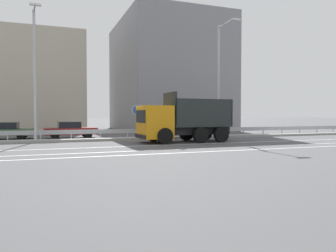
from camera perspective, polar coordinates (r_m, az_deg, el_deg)
ground_plane at (r=22.79m, az=-2.61°, el=-2.76°), size 320.00×320.00×0.00m
lane_strip_0 at (r=21.07m, az=4.95°, el=-3.15°), size 69.86×0.16×0.01m
lane_strip_1 at (r=18.79m, az=8.33°, el=-3.78°), size 69.86×0.16×0.01m
lane_strip_2 at (r=17.45m, az=10.80°, el=-4.23°), size 69.86×0.16×0.01m
median_island at (r=24.88m, az=-4.17°, el=-2.16°), size 38.43×1.10×0.18m
median_guardrail at (r=25.79m, az=-4.78°, el=-0.95°), size 69.86×0.09×0.78m
dump_truck at (r=22.30m, az=1.07°, el=0.40°), size 6.51×2.72×3.39m
median_road_sign at (r=24.68m, az=-5.31°, el=0.90°), size 0.81×0.16×2.64m
street_lamp_1 at (r=23.98m, az=-22.20°, el=9.14°), size 0.71×2.05×8.94m
street_lamp_2 at (r=27.21m, az=9.03°, el=8.82°), size 0.70×2.79×9.17m
parked_car_3 at (r=28.00m, az=-26.63°, el=-0.73°), size 4.32×2.04×1.31m
parked_car_4 at (r=27.43m, az=-16.62°, el=-0.64°), size 4.12×1.95×1.32m
background_building_1 at (r=42.04m, az=-0.20°, el=8.61°), size 11.76×15.75×13.49m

